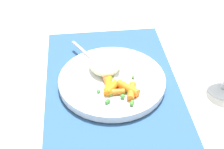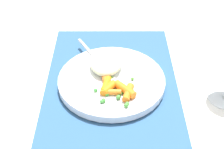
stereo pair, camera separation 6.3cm
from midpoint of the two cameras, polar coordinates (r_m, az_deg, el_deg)
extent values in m
plane|color=white|center=(0.75, -2.42, -2.04)|extent=(2.40, 2.40, 0.00)
cube|color=#2D5684|center=(0.74, -2.43, -1.86)|extent=(0.46, 0.30, 0.01)
cylinder|color=white|center=(0.74, -2.45, -1.19)|extent=(0.24, 0.24, 0.02)
ellipsoid|color=beige|center=(0.75, -3.71, 1.93)|extent=(0.09, 0.07, 0.03)
cylinder|color=orange|center=(0.71, -3.24, -1.64)|extent=(0.05, 0.02, 0.01)
cylinder|color=orange|center=(0.70, -3.28, -2.11)|extent=(0.05, 0.03, 0.02)
cylinder|color=orange|center=(0.69, -2.47, -3.22)|extent=(0.01, 0.04, 0.01)
cylinder|color=orange|center=(0.70, -3.11, -2.56)|extent=(0.04, 0.02, 0.01)
cylinder|color=orange|center=(0.69, 0.86, -3.07)|extent=(0.05, 0.03, 0.02)
cylinder|color=orange|center=(0.69, 0.22, -2.54)|extent=(0.05, 0.05, 0.02)
cylinder|color=orange|center=(0.69, -2.65, -2.47)|extent=(0.04, 0.04, 0.02)
sphere|color=#59A832|center=(0.69, -0.23, -3.06)|extent=(0.01, 0.01, 0.01)
sphere|color=#45963E|center=(0.68, -0.78, -4.03)|extent=(0.01, 0.01, 0.01)
sphere|color=#4D9531|center=(0.73, 1.28, -0.58)|extent=(0.01, 0.01, 0.01)
sphere|color=green|center=(0.69, -1.91, -3.42)|extent=(0.01, 0.01, 0.01)
sphere|color=green|center=(0.67, -3.38, -4.79)|extent=(0.01, 0.01, 0.01)
sphere|color=green|center=(0.66, 0.77, -5.37)|extent=(0.01, 0.01, 0.01)
sphere|color=green|center=(0.70, -3.75, -2.81)|extent=(0.01, 0.01, 0.01)
sphere|color=green|center=(0.69, -0.61, -3.37)|extent=(0.01, 0.01, 0.01)
sphere|color=green|center=(0.68, -2.89, -3.64)|extent=(0.01, 0.01, 0.01)
sphere|color=green|center=(0.69, -5.01, -3.06)|extent=(0.01, 0.01, 0.01)
sphere|color=#4F9830|center=(0.72, -2.14, -0.69)|extent=(0.01, 0.01, 0.01)
sphere|color=green|center=(0.67, -3.65, -5.00)|extent=(0.01, 0.01, 0.01)
sphere|color=#509944|center=(0.67, 0.92, -5.00)|extent=(0.01, 0.01, 0.01)
cube|color=silver|center=(0.72, -2.08, -0.88)|extent=(0.05, 0.04, 0.01)
cube|color=silver|center=(0.79, -6.27, 3.04)|extent=(0.14, 0.08, 0.01)
cylinder|color=silver|center=(0.77, 16.92, -2.50)|extent=(0.08, 0.08, 0.00)
camera|label=1|loc=(0.03, -92.49, -2.08)|focal=51.63mm
camera|label=2|loc=(0.03, 87.51, 2.08)|focal=51.63mm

